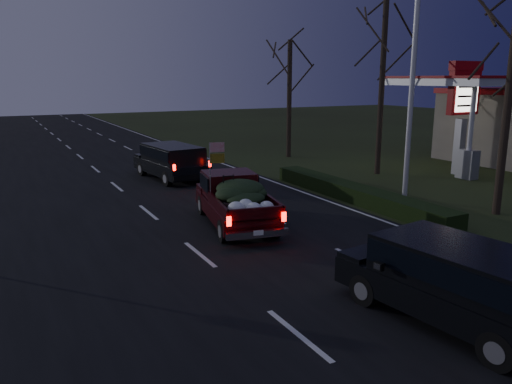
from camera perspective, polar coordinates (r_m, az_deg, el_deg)
name	(u,v)px	position (r m, az deg, el deg)	size (l,w,h in m)	color
ground	(200,255)	(13.93, -6.45, -7.16)	(120.00, 120.00, 0.00)	black
road_asphalt	(200,255)	(13.93, -6.45, -7.12)	(14.00, 120.00, 0.02)	black
hedge_row	(355,193)	(20.21, 11.19, -0.12)	(1.00, 10.00, 0.60)	black
light_pole	(414,58)	(20.13, 17.59, 14.36)	(0.50, 0.90, 9.16)	silver
gas_price_pylon	(464,99)	(26.97, 22.63, 9.80)	(2.00, 0.41, 5.57)	gray
gas_canopy	(475,86)	(29.14, 23.75, 11.00)	(7.10, 6.10, 4.88)	silver
bare_tree_mid	(384,45)	(25.86, 14.43, 16.01)	(3.60, 3.60, 8.50)	black
bare_tree_far	(290,70)	(30.84, 3.87, 13.71)	(3.60, 3.60, 7.00)	black
pickup_truck	(235,197)	(16.42, -2.40, -0.63)	(2.65, 4.96, 2.47)	black
lead_suv	(172,158)	(24.24, -9.63, 3.81)	(2.44, 4.87, 1.35)	black
rear_suv	(459,277)	(10.56, 22.23, -8.96)	(2.50, 4.78, 1.32)	black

